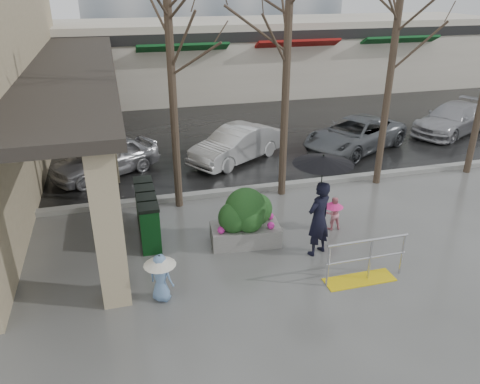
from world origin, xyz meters
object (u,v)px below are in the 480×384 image
tree_midwest (289,14)px  child_blue (161,273)px  news_boxes (147,213)px  woman (320,197)px  car_b (236,144)px  tree_mideast (397,26)px  planter (246,217)px  child_pink (333,211)px  car_a (105,157)px  tree_west (168,23)px  car_d (452,119)px  car_c (355,134)px  handrail (364,265)px

tree_midwest → child_blue: size_ratio=6.52×
child_blue → news_boxes: (-0.02, 2.84, -0.04)m
child_blue → news_boxes: bearing=-52.6°
tree_midwest → woman: 5.13m
car_b → tree_mideast: bearing=18.5°
planter → news_boxes: 2.57m
tree_mideast → child_pink: tree_mideast is taller
child_pink → car_a: 7.95m
planter → tree_midwest: bearing=53.5°
child_blue → woman: bearing=-130.9°
tree_west → car_b: tree_west is taller
child_pink → car_b: (-1.15, 5.63, 0.10)m
tree_west → car_d: 13.75m
child_pink → car_c: size_ratio=0.20×
handrail → car_c: (3.93, 7.89, 0.25)m
handrail → car_a: size_ratio=0.51×
news_boxes → car_b: car_b is taller
car_b → car_c: (4.71, -0.06, 0.00)m
tree_midwest → tree_mideast: (3.30, -0.00, -0.37)m
tree_west → news_boxes: bearing=-124.6°
child_pink → handrail: bearing=84.6°
tree_midwest → car_b: tree_midwest is taller
woman → tree_mideast: bearing=-161.7°
child_blue → car_b: bearing=-78.7°
news_boxes → car_d: 14.48m
tree_mideast → car_b: bearing=141.2°
handrail → tree_midwest: size_ratio=0.27×
car_b → car_d: 9.84m
child_blue → planter: bearing=-105.7°
woman → car_a: 8.15m
child_pink → car_d: (8.65, 6.46, 0.10)m
tree_midwest → car_b: size_ratio=1.83×
woman → car_a: size_ratio=0.69×
car_a → tree_midwest: bearing=30.8°
tree_mideast → car_c: bearing=75.6°
car_a → handrail: bearing=5.2°
tree_mideast → car_c: size_ratio=1.43×
tree_mideast → child_pink: size_ratio=7.08×
child_pink → news_boxes: 4.86m
woman → car_b: size_ratio=0.67×
handrail → child_pink: size_ratio=2.07×
tree_mideast → car_a: size_ratio=1.76×
tree_mideast → child_blue: tree_mideast is taller
tree_mideast → news_boxes: tree_mideast is taller
woman → child_blue: woman is taller
tree_west → car_d: tree_west is taller
tree_west → tree_mideast: (6.50, 0.00, -0.22)m
child_blue → car_a: size_ratio=0.29×
woman → car_c: (4.46, 6.58, -0.86)m
tree_west → car_c: size_ratio=1.50×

